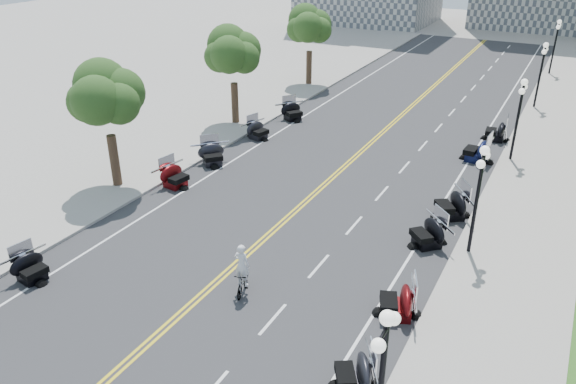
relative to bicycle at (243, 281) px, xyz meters
The scene contains 43 objects.
ground 3.37m from the bicycle, 113.27° to the left, with size 160.00×160.00×0.00m, color gray.
road 13.13m from the bicycle, 95.75° to the left, with size 16.00×90.00×0.01m, color #333335.
centerline_yellow_a 13.15m from the bicycle, 96.27° to the left, with size 0.12×90.00×0.00m, color yellow.
centerline_yellow_b 13.12m from the bicycle, 95.23° to the left, with size 0.12×90.00×0.00m, color yellow.
edge_line_north 14.02m from the bicycle, 68.72° to the left, with size 0.12×90.00×0.00m, color white.
edge_line_south 15.17m from the bicycle, 120.58° to the left, with size 0.12×90.00×0.00m, color white.
lane_dash_5 2.16m from the bicycle, 26.56° to the right, with size 0.12×2.00×0.00m, color white.
lane_dash_6 3.62m from the bicycle, 58.34° to the left, with size 0.12×2.00×0.00m, color white.
lane_dash_7 7.32m from the bicycle, 75.04° to the left, with size 0.12×2.00×0.00m, color white.
lane_dash_8 11.23m from the bicycle, 80.32° to the left, with size 0.12×2.00×0.00m, color white.
lane_dash_9 15.18m from the bicycle, 82.86° to the left, with size 0.12×2.00×0.00m, color white.
lane_dash_10 19.16m from the bicycle, 84.35° to the left, with size 0.12×2.00×0.00m, color white.
lane_dash_11 23.14m from the bicycle, 85.33° to the left, with size 0.12×2.00×0.00m, color white.
lane_dash_12 27.13m from the bicycle, 86.01° to the left, with size 0.12×2.00×0.00m, color white.
lane_dash_13 31.12m from the bicycle, 86.53° to the left, with size 0.12×2.00×0.00m, color white.
lane_dash_14 35.11m from the bicycle, 86.92° to the left, with size 0.12×2.00×0.00m, color white.
lane_dash_15 39.11m from the bicycle, 87.24° to the left, with size 0.12×2.00×0.00m, color white.
lane_dash_16 43.10m from the bicycle, 87.49° to the left, with size 0.12×2.00×0.00m, color white.
lane_dash_17 47.10m from the bicycle, 87.71° to the left, with size 0.12×2.00×0.00m, color white.
lane_dash_18 51.09m from the bicycle, 87.89° to the left, with size 0.12×2.00×0.00m, color white.
lane_dash_19 55.09m from the bicycle, 88.04° to the left, with size 0.12×2.00×0.00m, color white.
sidewalk_north 15.97m from the bicycle, 54.88° to the left, with size 5.00×90.00×0.15m, color #9E9991.
sidewalk_south 17.61m from the bicycle, 132.14° to the left, with size 5.00×90.00×0.15m, color #9E9991.
street_lamp_2 10.36m from the bicycle, 44.09° to the left, with size 0.50×1.20×4.90m, color black, non-canonical shape.
street_lamp_3 20.51m from the bicycle, 69.08° to the left, with size 0.50×1.20×4.90m, color black, non-canonical shape.
street_lamp_4 31.97m from the bicycle, 76.80° to the left, with size 0.50×1.20×4.90m, color black, non-canonical shape.
street_lamp_5 43.72m from the bicycle, 80.40° to the left, with size 0.50×1.20×4.90m, color black, non-canonical shape.
tree_2 13.10m from the bicycle, 155.92° to the left, with size 4.80×4.80×9.20m, color #235619, non-canonical shape.
tree_3 20.91m from the bicycle, 123.56° to the left, with size 4.80×4.80×9.20m, color #235619, non-canonical shape.
tree_4 31.47m from the bicycle, 111.28° to the left, with size 4.80×4.80×9.20m, color #235619, non-canonical shape.
motorcycle_n_4 6.36m from the bicycle, 24.56° to the right, with size 1.84×1.84×1.29m, color black, non-canonical shape.
motorcycle_n_5 6.01m from the bicycle, 13.78° to the left, with size 1.99×1.99×1.39m, color #590A0C, non-canonical shape.
motorcycle_n_6 8.80m from the bicycle, 51.57° to the left, with size 2.03×2.03×1.42m, color black, non-canonical shape.
motorcycle_n_7 11.61m from the bicycle, 60.23° to the left, with size 2.16×2.16×1.51m, color black, non-canonical shape.
motorcycle_n_9 18.87m from the bicycle, 73.32° to the left, with size 2.20×2.20×1.54m, color black, non-canonical shape.
motorcycle_n_10 23.10m from the bicycle, 75.36° to the left, with size 2.07×2.07×1.45m, color black, non-canonical shape.
motorcycle_s_4 8.71m from the bicycle, 157.44° to the right, with size 1.81×1.81×1.27m, color black, non-canonical shape.
motorcycle_s_6 10.73m from the bicycle, 142.40° to the left, with size 1.96×1.96×1.37m, color #590A0C, non-canonical shape.
motorcycle_s_7 13.17m from the bicycle, 130.09° to the left, with size 2.01×2.01×1.41m, color black, non-canonical shape.
motorcycle_s_8 17.32m from the bicycle, 118.73° to the left, with size 1.86×1.86×1.30m, color black, non-canonical shape.
motorcycle_s_9 21.38m from the bicycle, 112.30° to the left, with size 2.00×2.00×1.40m, color black, non-canonical shape.
bicycle is the anchor object (origin of this frame).
cyclist_rider 1.41m from the bicycle, ahead, with size 0.66×0.43×1.81m, color silver.
Camera 1 is at (11.47, -18.37, 13.28)m, focal length 35.00 mm.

